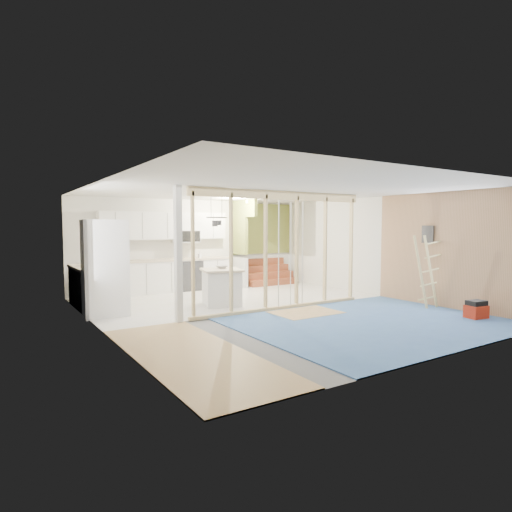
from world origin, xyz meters
TOP-DOWN VIEW (x-y plane):
  - room at (0.00, 0.00)m, footprint 7.01×8.01m
  - floor_overlays at (0.07, 0.06)m, footprint 7.00×8.00m
  - stud_frame at (-0.22, -0.00)m, footprint 4.66×0.14m
  - base_cabinets at (-1.61, 3.36)m, footprint 4.45×2.24m
  - upper_cabinets at (-0.84, 3.82)m, footprint 3.60×0.41m
  - green_partition at (2.04, 3.66)m, footprint 2.25×1.51m
  - pot_rack at (-0.31, 1.89)m, footprint 0.52×0.52m
  - sheathing_panel at (3.48, -2.00)m, footprint 0.02×4.00m
  - electrical_panel at (3.43, -1.40)m, footprint 0.04×0.30m
  - ceiling_light at (1.40, 3.00)m, footprint 0.32×0.32m
  - fridge at (-3.10, 1.46)m, footprint 0.92×0.89m
  - island at (-0.60, 1.10)m, footprint 1.08×1.08m
  - bowl at (-0.51, 1.25)m, footprint 0.27×0.27m
  - soap_bottle_a at (-2.39, 3.68)m, footprint 0.15×0.15m
  - soap_bottle_b at (0.02, 3.59)m, footprint 0.10×0.10m
  - toolbox at (3.00, -2.85)m, footprint 0.43×0.35m
  - ladder at (3.11, -1.63)m, footprint 0.85×0.19m

SIDE VIEW (x-z plane):
  - floor_overlays at x=0.07m, z-range 0.00..0.02m
  - toolbox at x=3.00m, z-range -0.01..0.36m
  - island at x=-0.60m, z-range 0.00..0.85m
  - base_cabinets at x=-1.61m, z-range 0.00..0.93m
  - ladder at x=3.11m, z-range 0.02..1.64m
  - bowl at x=-0.51m, z-range 0.86..0.92m
  - green_partition at x=2.04m, z-range -0.36..2.24m
  - fridge at x=-3.10m, z-range 0.00..1.97m
  - soap_bottle_b at x=0.02m, z-range 0.93..1.11m
  - soap_bottle_a at x=-2.39m, z-range 0.93..1.25m
  - sheathing_panel at x=3.48m, z-range 0.00..2.60m
  - room at x=0.00m, z-range 0.00..2.61m
  - stud_frame at x=-0.22m, z-range 0.28..2.88m
  - electrical_panel at x=3.43m, z-range 1.45..1.85m
  - upper_cabinets at x=-0.84m, z-range 1.39..2.25m
  - pot_rack at x=-0.31m, z-range 1.64..2.36m
  - ceiling_light at x=1.40m, z-range 2.50..2.58m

